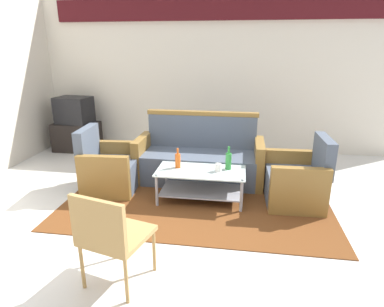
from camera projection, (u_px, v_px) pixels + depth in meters
ground_plane at (191, 232)px, 3.47m from camera, size 14.00×14.00×0.00m
wall_back at (217, 70)px, 5.88m from camera, size 6.52×0.19×2.80m
rug at (197, 199)px, 4.22m from camera, size 3.29×2.10×0.01m
couch at (200, 159)px, 4.75m from camera, size 1.80×0.75×0.96m
armchair_left at (109, 169)px, 4.45m from camera, size 0.75×0.81×0.85m
armchair_right at (297, 181)px, 4.05m from camera, size 0.72×0.78×0.85m
coffee_table at (201, 180)px, 4.13m from camera, size 1.10×0.60×0.40m
bottle_orange at (178, 160)px, 4.14m from camera, size 0.07×0.07×0.26m
bottle_green at (228, 161)px, 4.08m from camera, size 0.07×0.07×0.30m
cup at (218, 167)px, 4.02m from camera, size 0.08×0.08×0.10m
tv_stand at (77, 136)px, 6.16m from camera, size 0.80×0.50×0.52m
television at (74, 110)px, 6.00m from camera, size 0.65×0.51×0.48m
wicker_chair at (110, 233)px, 2.55m from camera, size 0.59×0.59×0.84m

